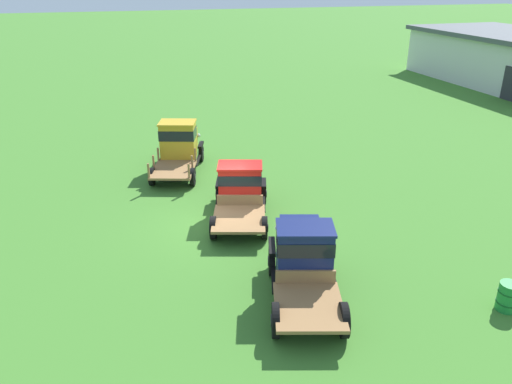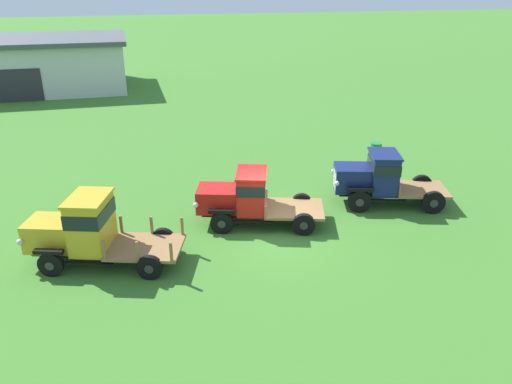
# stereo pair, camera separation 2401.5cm
# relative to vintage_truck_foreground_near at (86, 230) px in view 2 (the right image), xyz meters

# --- Properties ---
(ground_plane) EXTENTS (240.00, 240.00, 0.00)m
(ground_plane) POSITION_rel_vintage_truck_foreground_near_xyz_m (6.31, 0.46, -1.17)
(ground_plane) COLOR #3D7528
(vintage_truck_foreground_near) EXTENTS (5.22, 3.15, 2.31)m
(vintage_truck_foreground_near) POSITION_rel_vintage_truck_foreground_near_xyz_m (0.00, 0.00, 0.00)
(vintage_truck_foreground_near) COLOR black
(vintage_truck_foreground_near) RESTS_ON ground
(vintage_truck_second_in_line) EXTENTS (5.01, 3.06, 2.05)m
(vintage_truck_second_in_line) POSITION_rel_vintage_truck_foreground_near_xyz_m (5.60, 1.45, -0.12)
(vintage_truck_second_in_line) COLOR black
(vintage_truck_second_in_line) RESTS_ON ground
(vintage_truck_midrow_center) EXTENTS (4.85, 2.97, 2.17)m
(vintage_truck_midrow_center) POSITION_rel_vintage_truck_foreground_near_xyz_m (11.11, 1.82, -0.03)
(vintage_truck_midrow_center) COLOR black
(vintage_truck_midrow_center) RESTS_ON ground
(oil_drum_beside_row) EXTENTS (0.59, 0.59, 0.83)m
(oil_drum_beside_row) POSITION_rel_vintage_truck_foreground_near_xyz_m (13.67, 6.85, -0.75)
(oil_drum_beside_row) COLOR #1E7F33
(oil_drum_beside_row) RESTS_ON ground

